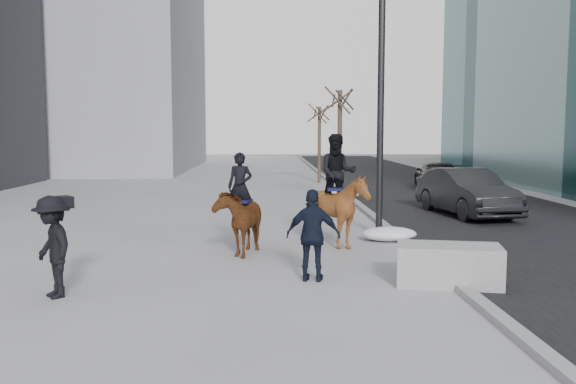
{
  "coord_description": "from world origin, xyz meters",
  "views": [
    {
      "loc": [
        -0.47,
        -12.15,
        2.86
      ],
      "look_at": [
        0.0,
        1.2,
        1.5
      ],
      "focal_mm": 38.0,
      "sensor_mm": 36.0,
      "label": 1
    }
  ],
  "objects_px": {
    "planter": "(449,265)",
    "mounted_right": "(338,202)",
    "car_near": "(466,192)",
    "mounted_left": "(240,216)"
  },
  "relations": [
    {
      "from": "planter",
      "to": "mounted_left",
      "type": "distance_m",
      "value": 5.07
    },
    {
      "from": "mounted_right",
      "to": "car_near",
      "type": "bearing_deg",
      "value": 47.61
    },
    {
      "from": "mounted_left",
      "to": "mounted_right",
      "type": "bearing_deg",
      "value": 14.37
    },
    {
      "from": "car_near",
      "to": "planter",
      "type": "bearing_deg",
      "value": -118.73
    },
    {
      "from": "planter",
      "to": "car_near",
      "type": "height_order",
      "value": "car_near"
    },
    {
      "from": "planter",
      "to": "mounted_left",
      "type": "relative_size",
      "value": 0.8
    },
    {
      "from": "planter",
      "to": "mounted_left",
      "type": "height_order",
      "value": "mounted_left"
    },
    {
      "from": "car_near",
      "to": "mounted_left",
      "type": "bearing_deg",
      "value": -149.09
    },
    {
      "from": "mounted_left",
      "to": "mounted_right",
      "type": "xyz_separation_m",
      "value": [
        2.35,
        0.6,
        0.24
      ]
    },
    {
      "from": "planter",
      "to": "mounted_right",
      "type": "relative_size",
      "value": 0.68
    }
  ]
}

